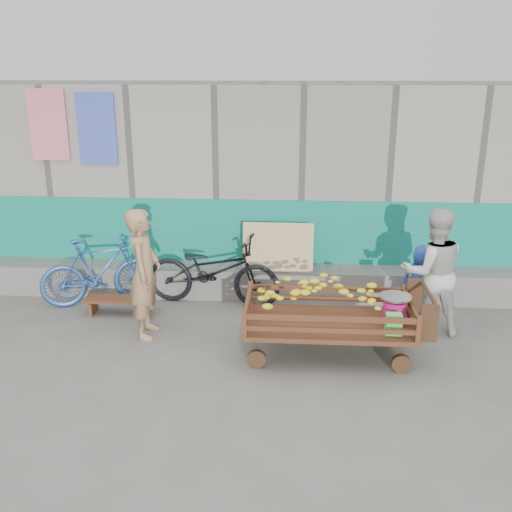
# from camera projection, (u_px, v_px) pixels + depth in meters

# --- Properties ---
(ground) EXTENTS (80.00, 80.00, 0.00)m
(ground) POSITION_uv_depth(u_px,v_px,m) (244.00, 377.00, 6.24)
(ground) COLOR #595852
(ground) RESTS_ON ground
(building_wall) EXTENTS (12.00, 3.50, 3.00)m
(building_wall) POSITION_uv_depth(u_px,v_px,m) (264.00, 177.00, 9.62)
(building_wall) COLOR gray
(building_wall) RESTS_ON ground
(banana_cart) EXTENTS (2.11, 0.96, 0.90)m
(banana_cart) POSITION_uv_depth(u_px,v_px,m) (325.00, 307.00, 6.53)
(banana_cart) COLOR #4F2816
(banana_cart) RESTS_ON ground
(bench) EXTENTS (0.94, 0.28, 0.24)m
(bench) POSITION_uv_depth(u_px,v_px,m) (119.00, 302.00, 7.78)
(bench) COLOR #4F2816
(bench) RESTS_ON ground
(vendor_man) EXTENTS (0.42, 0.61, 1.63)m
(vendor_man) POSITION_uv_depth(u_px,v_px,m) (145.00, 274.00, 6.99)
(vendor_man) COLOR #A07952
(vendor_man) RESTS_ON ground
(woman) EXTENTS (0.84, 0.68, 1.63)m
(woman) POSITION_uv_depth(u_px,v_px,m) (432.00, 272.00, 7.06)
(woman) COLOR beige
(woman) RESTS_ON ground
(child) EXTENTS (0.52, 0.38, 0.96)m
(child) POSITION_uv_depth(u_px,v_px,m) (420.00, 280.00, 7.75)
(child) COLOR #264CB6
(child) RESTS_ON ground
(bicycle_dark) EXTENTS (2.00, 0.93, 1.01)m
(bicycle_dark) POSITION_uv_depth(u_px,v_px,m) (213.00, 271.00, 8.02)
(bicycle_dark) COLOR black
(bicycle_dark) RESTS_ON ground
(bicycle_blue) EXTENTS (1.69, 1.00, 0.98)m
(bicycle_blue) POSITION_uv_depth(u_px,v_px,m) (99.00, 271.00, 8.03)
(bicycle_blue) COLOR #2E5899
(bicycle_blue) RESTS_ON ground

